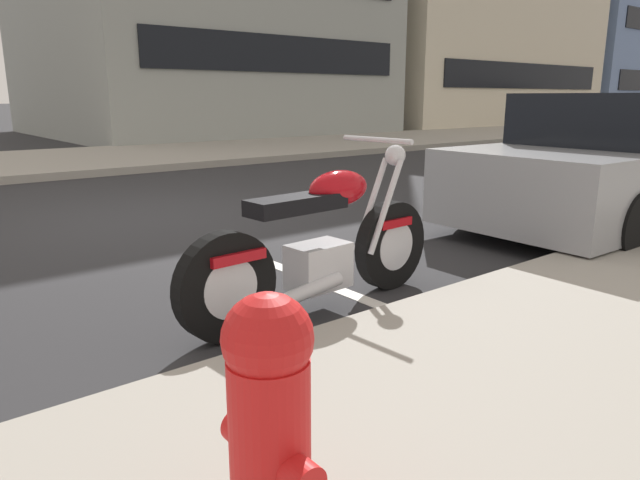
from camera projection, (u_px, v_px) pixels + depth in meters
ground_plane at (152, 218)px, 6.88m from camera, size 260.00×260.00×0.00m
sidewalk_far_curb at (420, 138)px, 19.08m from camera, size 120.00×5.00×0.14m
parking_stall_stripe at (339, 290)px, 4.30m from camera, size 0.12×2.20×0.01m
parked_motorcycle at (321, 247)px, 3.81m from camera, size 2.10×0.62×1.12m
parked_car_second_in_row at (625, 164)px, 6.46m from camera, size 4.62×1.93×1.43m
fire_hydrant at (270, 425)px, 1.53m from camera, size 0.24×0.36×0.78m
townhouse_near_left at (436, 19)px, 29.62m from camera, size 13.87×11.03×10.46m
townhouse_far_uphill at (588, 36)px, 37.39m from camera, size 11.94×9.29×10.45m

